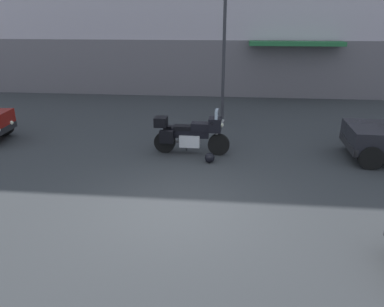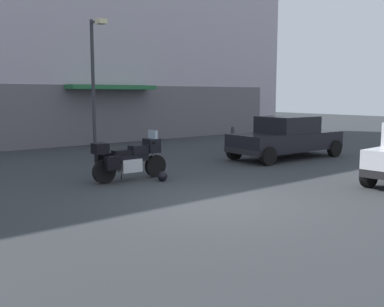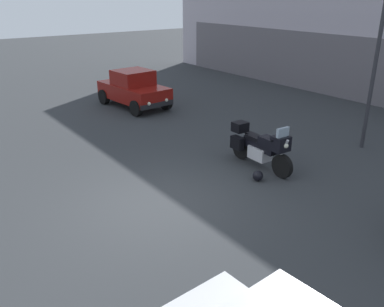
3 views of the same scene
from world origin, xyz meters
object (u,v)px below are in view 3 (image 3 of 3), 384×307
helmet (258,176)px  streetlamp_curbside (375,52)px  motorcycle (260,146)px  car_compact_side (134,89)px

helmet → streetlamp_curbside: (0.22, 4.27, 2.83)m
helmet → motorcycle: bearing=132.5°
car_compact_side → streetlamp_curbside: bearing=16.0°
streetlamp_curbside → helmet: bearing=-92.9°
motorcycle → helmet: 1.05m
car_compact_side → streetlamp_curbside: size_ratio=0.73×
car_compact_side → streetlamp_curbside: streetlamp_curbside is taller
helmet → streetlamp_curbside: bearing=87.1°
motorcycle → car_compact_side: size_ratio=0.63×
helmet → car_compact_side: size_ratio=0.08×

